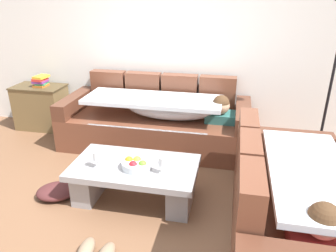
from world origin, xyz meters
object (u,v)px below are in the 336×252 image
at_px(fruit_bowl, 136,164).
at_px(side_cabinet, 41,107).
at_px(wine_glass_near_left, 96,157).
at_px(wine_glass_near_right, 163,162).
at_px(couch_near_window, 291,206).
at_px(floor_lamp, 330,69).
at_px(couch_along_wall, 158,122).
at_px(open_magazine, 174,165).
at_px(coffee_table, 135,177).
at_px(crumpled_garment, 57,191).
at_px(book_stack_on_cabinet, 41,81).

bearing_deg(fruit_bowl, side_cabinet, 142.06).
relative_size(wine_glass_near_left, wine_glass_near_right, 1.00).
height_order(couch_near_window, floor_lamp, floor_lamp).
height_order(couch_along_wall, wine_glass_near_right, couch_along_wall).
distance_m(couch_near_window, open_magazine, 1.07).
bearing_deg(side_cabinet, couch_along_wall, -7.03).
distance_m(coffee_table, crumpled_garment, 0.81).
relative_size(wine_glass_near_right, crumpled_garment, 0.42).
distance_m(wine_glass_near_left, book_stack_on_cabinet, 2.19).
height_order(coffee_table, fruit_bowl, fruit_bowl).
bearing_deg(couch_near_window, floor_lamp, -18.06).
relative_size(book_stack_on_cabinet, crumpled_garment, 0.55).
distance_m(couch_along_wall, side_cabinet, 1.84).
distance_m(wine_glass_near_right, floor_lamp, 2.15).
relative_size(coffee_table, side_cabinet, 1.67).
bearing_deg(wine_glass_near_left, coffee_table, 21.02).
xyz_separation_m(fruit_bowl, floor_lamp, (1.84, 1.27, 0.69)).
xyz_separation_m(wine_glass_near_right, crumpled_garment, (-1.08, -0.03, -0.44)).
relative_size(couch_along_wall, crumpled_garment, 5.96).
bearing_deg(crumpled_garment, fruit_bowl, 5.57).
height_order(fruit_bowl, side_cabinet, side_cabinet).
xyz_separation_m(fruit_bowl, open_magazine, (0.34, 0.11, -0.04)).
bearing_deg(book_stack_on_cabinet, open_magazine, -32.15).
relative_size(fruit_bowl, floor_lamp, 0.14).
xyz_separation_m(coffee_table, fruit_bowl, (0.04, -0.05, 0.18)).
xyz_separation_m(coffee_table, side_cabinet, (-1.89, 1.45, 0.08)).
bearing_deg(couch_near_window, side_cabinet, 61.91).
bearing_deg(fruit_bowl, open_magazine, 18.42).
bearing_deg(couch_near_window, wine_glass_near_left, 84.09).
xyz_separation_m(couch_near_window, floor_lamp, (0.49, 1.52, 0.78)).
bearing_deg(book_stack_on_cabinet, coffee_table, -38.27).
distance_m(coffee_table, floor_lamp, 2.40).
bearing_deg(wine_glass_near_left, couch_near_window, -5.91).
height_order(couch_along_wall, couch_near_window, same).
relative_size(couch_along_wall, fruit_bowl, 8.52).
relative_size(coffee_table, wine_glass_near_left, 7.23).
bearing_deg(coffee_table, floor_lamp, 32.88).
relative_size(couch_along_wall, coffee_table, 1.99).
height_order(open_magazine, crumpled_garment, open_magazine).
bearing_deg(floor_lamp, coffee_table, -147.12).
height_order(wine_glass_near_right, book_stack_on_cabinet, book_stack_on_cabinet).
height_order(floor_lamp, crumpled_garment, floor_lamp).
height_order(couch_near_window, crumpled_garment, couch_near_window).
bearing_deg(coffee_table, side_cabinet, 142.55).
bearing_deg(couch_along_wall, side_cabinet, 172.97).
xyz_separation_m(open_magazine, crumpled_garment, (-1.15, -0.19, -0.33)).
bearing_deg(side_cabinet, book_stack_on_cabinet, -3.13).
xyz_separation_m(couch_along_wall, book_stack_on_cabinet, (-1.77, 0.22, 0.39)).
distance_m(couch_near_window, fruit_bowl, 1.37).
relative_size(book_stack_on_cabinet, floor_lamp, 0.11).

